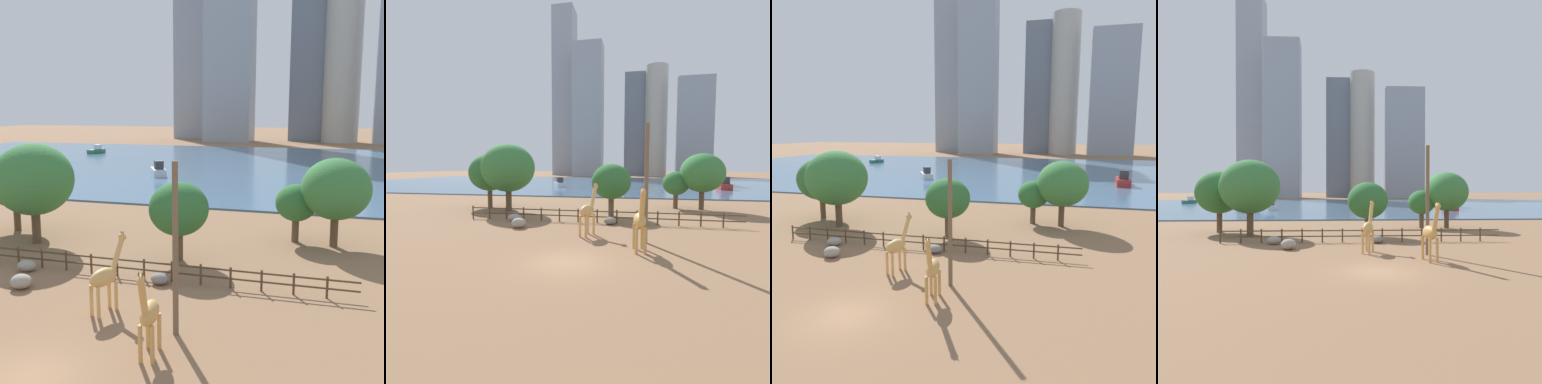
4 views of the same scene
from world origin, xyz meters
The scene contains 20 objects.
ground_plane centered at (0.00, 80.00, 0.00)m, with size 400.00×400.00×0.00m, color #8C6647.
harbor_water centered at (0.00, 77.00, 0.10)m, with size 180.00×86.00×0.20m, color #476B8C.
giraffe_tall centered at (4.04, 2.93, 2.00)m, with size 0.99×2.68×4.30m.
giraffe_companion centered at (0.07, 6.74, 1.96)m, with size 1.37×2.77×4.16m.
utility_pole centered at (4.44, 5.32, 4.16)m, with size 0.28×0.28×8.31m, color brown.
boulder_near_fence centered at (-6.37, 8.30, 0.44)m, with size 1.26×1.17×0.88m, color gray.
boulder_by_pole centered at (1.35, 11.37, 0.35)m, with size 1.15×0.92×0.69m, color gray.
boulder_small centered at (-7.99, 11.09, 0.37)m, with size 1.28×1.00×0.75m, color gray.
enclosure_fence centered at (-0.41, 12.00, 0.76)m, with size 26.12×0.14×1.30m.
tree_left_large centered at (0.96, 16.28, 3.72)m, with size 4.24×4.24×5.65m.
tree_center_broad centered at (11.47, 23.07, 4.55)m, with size 5.30×5.30×6.96m.
tree_right_tall centered at (8.46, 23.61, 3.19)m, with size 3.32×3.32×4.73m.
tree_left_small centered at (-11.40, 17.23, 5.17)m, with size 6.32×6.32×8.03m.
tree_right_small centered at (-15.49, 20.31, 4.52)m, with size 5.29×5.29×6.92m.
boat_ferry centered at (-15.90, 56.62, 1.03)m, with size 4.36×5.83×2.44m.
boat_tug centered at (-44.53, 89.85, 0.90)m, with size 2.93×5.00×2.07m.
skyline_tower_needle centered at (-24.05, 145.61, 34.77)m, with size 15.52×11.79×69.55m, color #939EAD.
skyline_block_central centered at (11.80, 151.75, 29.01)m, with size 11.66×11.66×58.01m, color #B7B2A8.
skyline_block_left centered at (-41.19, 162.62, 48.45)m, with size 12.16×14.48×96.89m, color #939EAD.
skyline_block_right centered at (0.92, 158.78, 28.10)m, with size 11.97×12.60×56.20m, color slate.
Camera 1 is at (11.40, -15.03, 10.58)m, focal length 45.00 mm.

